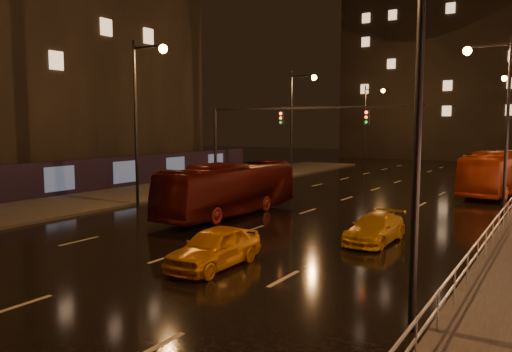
{
  "coord_description": "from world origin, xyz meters",
  "views": [
    {
      "loc": [
        12.55,
        -9.79,
        4.92
      ],
      "look_at": [
        -0.19,
        10.62,
        2.5
      ],
      "focal_mm": 35.0,
      "sensor_mm": 36.0,
      "label": 1
    }
  ],
  "objects_px": {
    "taxi_far": "(375,228)",
    "bus_red": "(230,189)",
    "bus_curb": "(497,173)",
    "taxi_near": "(214,247)"
  },
  "relations": [
    {
      "from": "bus_red",
      "to": "taxi_far",
      "type": "relative_size",
      "value": 2.53
    },
    {
      "from": "taxi_near",
      "to": "taxi_far",
      "type": "relative_size",
      "value": 1.01
    },
    {
      "from": "taxi_far",
      "to": "bus_red",
      "type": "bearing_deg",
      "value": 167.77
    },
    {
      "from": "bus_red",
      "to": "taxi_far",
      "type": "bearing_deg",
      "value": -12.87
    },
    {
      "from": "bus_red",
      "to": "bus_curb",
      "type": "distance_m",
      "value": 20.66
    },
    {
      "from": "bus_curb",
      "to": "taxi_near",
      "type": "xyz_separation_m",
      "value": [
        -6.07,
        -25.94,
        -0.85
      ]
    },
    {
      "from": "taxi_far",
      "to": "taxi_near",
      "type": "bearing_deg",
      "value": -116.42
    },
    {
      "from": "taxi_near",
      "to": "bus_red",
      "type": "bearing_deg",
      "value": 121.32
    },
    {
      "from": "bus_curb",
      "to": "taxi_near",
      "type": "bearing_deg",
      "value": -96.91
    },
    {
      "from": "bus_curb",
      "to": "taxi_near",
      "type": "height_order",
      "value": "bus_curb"
    }
  ]
}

